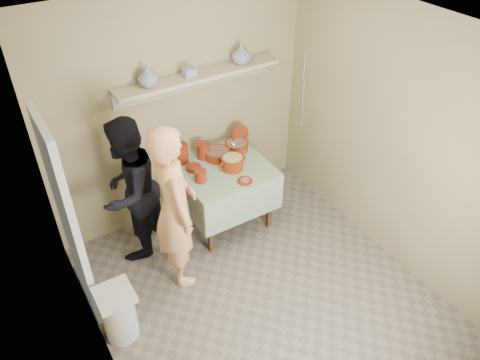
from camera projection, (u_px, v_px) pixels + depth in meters
ground at (267, 301)px, 4.58m from camera, size 3.50×3.50×0.00m
tile_panel at (69, 222)px, 4.02m from camera, size 0.06×0.70×2.00m
plate_stack_a at (181, 153)px, 5.11m from camera, size 0.17×0.17×0.22m
plate_stack_b at (204, 151)px, 5.19m from camera, size 0.15×0.15×0.18m
bowl_stack at (201, 176)px, 4.86m from camera, size 0.13×0.13×0.13m
empty_bowl at (194, 168)px, 5.04m from camera, size 0.16×0.16×0.05m
propped_lid at (240, 135)px, 5.41m from camera, size 0.24×0.10×0.24m
vase_right at (241, 54)px, 4.90m from camera, size 0.24×0.24×0.21m
vase_left at (148, 76)px, 4.46m from camera, size 0.26×0.26×0.20m
ceramic_box at (189, 73)px, 4.66m from camera, size 0.14×0.10×0.09m
person_cook at (175, 207)px, 4.37m from camera, size 0.53×0.70×1.75m
person_helper at (129, 191)px, 4.70m from camera, size 0.98×0.97×1.60m
room_shell at (274, 167)px, 3.62m from camera, size 3.04×3.54×2.62m
serving_table at (223, 175)px, 5.18m from camera, size 0.97×0.97×0.76m
cazuela_meat_a at (217, 154)px, 5.20m from camera, size 0.30×0.30×0.10m
cazuela_meat_b at (237, 145)px, 5.34m from camera, size 0.28×0.28×0.10m
ladle at (234, 144)px, 5.26m from camera, size 0.08×0.26×0.19m
cazuela_rice at (233, 162)px, 5.03m from camera, size 0.33×0.25×0.14m
front_plate at (245, 181)px, 4.88m from camera, size 0.16×0.16×0.03m
wall_shelf at (198, 77)px, 4.79m from camera, size 1.80×0.25×0.21m
trash_bin at (119, 313)px, 4.13m from camera, size 0.32×0.32×0.56m
electrical_cord at (303, 92)px, 5.46m from camera, size 0.01×0.05×0.90m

